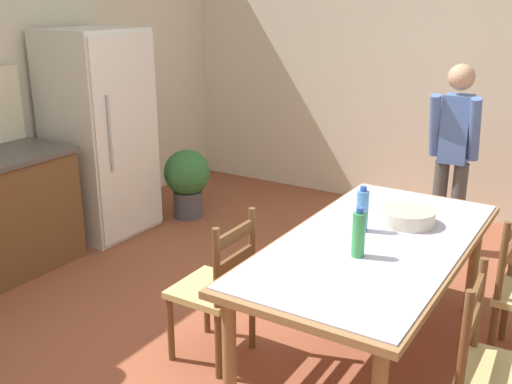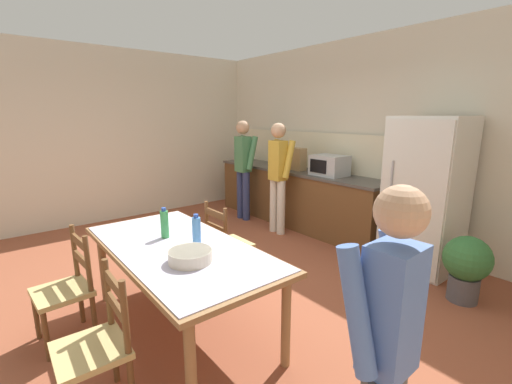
% 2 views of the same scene
% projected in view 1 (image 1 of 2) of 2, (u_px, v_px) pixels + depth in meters
% --- Properties ---
extents(ground_plane, '(8.32, 8.32, 0.00)m').
position_uv_depth(ground_plane, '(239.00, 361.00, 3.54)').
color(ground_plane, brown).
extents(wall_right, '(0.12, 5.20, 2.90)m').
position_uv_depth(wall_right, '(425.00, 62.00, 5.72)').
color(wall_right, beige).
rests_on(wall_right, ground).
extents(refrigerator, '(0.77, 0.73, 1.80)m').
position_uv_depth(refrigerator, '(100.00, 134.00, 5.25)').
color(refrigerator, silver).
rests_on(refrigerator, ground).
extents(dining_table, '(1.99, 0.97, 0.76)m').
position_uv_depth(dining_table, '(374.00, 253.00, 3.37)').
color(dining_table, olive).
rests_on(dining_table, ground).
extents(bottle_near_centre, '(0.07, 0.07, 0.27)m').
position_uv_depth(bottle_near_centre, '(359.00, 234.00, 3.11)').
color(bottle_near_centre, green).
rests_on(bottle_near_centre, dining_table).
extents(bottle_off_centre, '(0.07, 0.07, 0.27)m').
position_uv_depth(bottle_off_centre, '(362.00, 210.00, 3.45)').
color(bottle_off_centre, '#4C8ED6').
rests_on(bottle_off_centre, dining_table).
extents(serving_bowl, '(0.32, 0.32, 0.09)m').
position_uv_depth(serving_bowl, '(408.00, 216.00, 3.57)').
color(serving_bowl, beige).
rests_on(serving_bowl, dining_table).
extents(chair_side_far_left, '(0.42, 0.40, 0.91)m').
position_uv_depth(chair_side_far_left, '(217.00, 289.00, 3.47)').
color(chair_side_far_left, brown).
rests_on(chair_side_far_left, ground).
extents(chair_side_near_left, '(0.44, 0.43, 0.91)m').
position_uv_depth(chair_side_near_left, '(497.00, 374.00, 2.70)').
color(chair_side_near_left, brown).
rests_on(chair_side_near_left, ground).
extents(person_by_table, '(0.27, 0.40, 1.56)m').
position_uv_depth(person_by_table, '(454.00, 150.00, 4.81)').
color(person_by_table, '#4C4C4C').
rests_on(person_by_table, ground).
extents(potted_plant, '(0.44, 0.44, 0.67)m').
position_uv_depth(potted_plant, '(187.00, 179.00, 5.74)').
color(potted_plant, '#4C4C51').
rests_on(potted_plant, ground).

